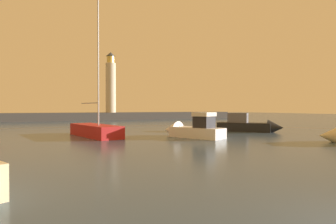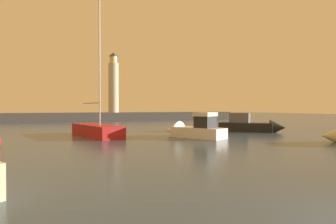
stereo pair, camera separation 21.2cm
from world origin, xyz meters
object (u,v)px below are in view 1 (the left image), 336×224
lighthouse (111,84)px  sailboat_moored (95,130)px  motorboat_3 (251,126)px  motorboat_2 (189,130)px

lighthouse → sailboat_moored: size_ratio=1.09×
motorboat_3 → sailboat_moored: size_ratio=0.53×
motorboat_3 → motorboat_2: bearing=-166.7°
lighthouse → motorboat_3: 36.70m
motorboat_2 → motorboat_3: (8.64, 2.04, -0.00)m
lighthouse → motorboat_3: size_ratio=2.05×
motorboat_2 → motorboat_3: bearing=13.3°
motorboat_2 → motorboat_3: size_ratio=0.99×
motorboat_2 → sailboat_moored: bearing=152.1°
motorboat_2 → sailboat_moored: size_ratio=0.52×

